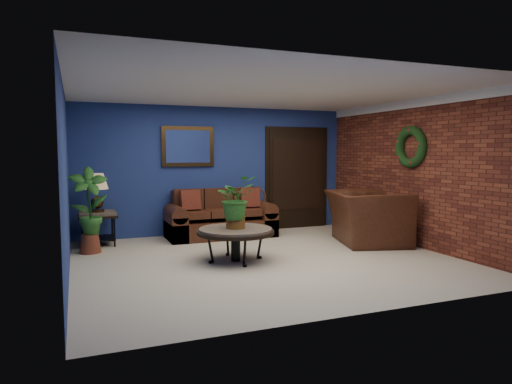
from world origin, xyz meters
name	(u,v)px	position (x,y,z in m)	size (l,w,h in m)	color
floor	(266,259)	(0.00, 0.00, 0.00)	(5.50, 5.50, 0.00)	beige
wall_back	(217,170)	(0.00, 2.50, 1.25)	(5.50, 0.04, 2.50)	navy
wall_left	(66,181)	(-2.75, 0.00, 1.25)	(0.04, 5.00, 2.50)	navy
wall_right_brick	(415,173)	(2.75, 0.00, 1.25)	(0.04, 5.00, 2.50)	brown
ceiling	(267,91)	(0.00, 0.00, 2.50)	(5.50, 5.00, 0.02)	white
crown_molding	(416,103)	(2.72, 0.00, 2.43)	(0.03, 5.00, 0.14)	white
wall_mirror	(188,146)	(-0.60, 2.46, 1.72)	(1.02, 0.06, 0.77)	#422D16
closet_door	(297,179)	(1.75, 2.47, 1.05)	(1.44, 0.06, 2.18)	black
wreath	(411,147)	(2.69, 0.05, 1.70)	(0.72, 0.72, 0.16)	black
sofa	(220,221)	(-0.09, 2.08, 0.30)	(2.03, 0.88, 0.91)	#4B2215
coffee_table	(236,232)	(-0.46, 0.08, 0.43)	(1.14, 1.14, 0.49)	#514B47
end_table	(98,220)	(-2.30, 2.05, 0.45)	(0.64, 0.64, 0.58)	#514B47
table_lamp	(97,188)	(-2.30, 2.05, 1.00)	(0.39, 0.39, 0.64)	#422D16
side_chair	(258,208)	(0.71, 2.12, 0.51)	(0.46, 0.46, 0.91)	brown
armchair	(367,217)	(2.15, 0.49, 0.46)	(1.41, 1.24, 0.92)	#4B2215
coffee_plant	(235,199)	(-0.46, 0.08, 0.92)	(0.72, 0.68, 0.78)	brown
floor_plant	(370,220)	(2.35, 0.68, 0.37)	(0.38, 0.33, 0.74)	brown
tall_plant	(89,207)	(-2.45, 1.46, 0.74)	(0.61, 0.42, 1.39)	brown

